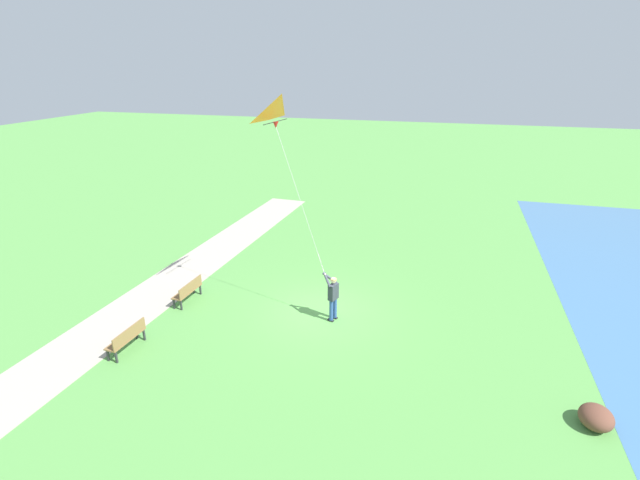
{
  "coord_description": "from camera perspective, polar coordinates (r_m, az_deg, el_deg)",
  "views": [
    {
      "loc": [
        -4.04,
        14.77,
        8.94
      ],
      "look_at": [
        -0.28,
        1.2,
        3.44
      ],
      "focal_mm": 25.84,
      "sensor_mm": 36.0,
      "label": 1
    }
  ],
  "objects": [
    {
      "name": "ground_plane",
      "position": [
        17.73,
        0.18,
        -8.93
      ],
      "size": [
        120.0,
        120.0,
        0.0
      ],
      "primitive_type": "plane",
      "color": "#569947"
    },
    {
      "name": "walkway_path",
      "position": [
        19.12,
        -22.55,
        -8.31
      ],
      "size": [
        4.14,
        32.08,
        0.02
      ],
      "primitive_type": "cube",
      "rotation": [
        0.0,
        0.0,
        -0.05
      ],
      "color": "#ADA393",
      "rests_on": "ground"
    },
    {
      "name": "person_kite_flyer",
      "position": [
        16.77,
        1.59,
        -6.74
      ],
      "size": [
        0.63,
        0.49,
        1.83
      ],
      "color": "#232328",
      "rests_on": "ground"
    },
    {
      "name": "flying_kite",
      "position": [
        16.31,
        -4.73,
        15.59
      ],
      "size": [
        2.11,
        1.93,
        6.11
      ],
      "color": "orange"
    },
    {
      "name": "lakeside_shrub",
      "position": [
        14.7,
        31.01,
        -18.31
      ],
      "size": [
        0.85,
        0.93,
        0.58
      ],
      "primitive_type": "ellipsoid",
      "color": "brown",
      "rests_on": "ground"
    },
    {
      "name": "park_bench_far_walkway",
      "position": [
        16.6,
        -22.78,
        -11.04
      ],
      "size": [
        0.52,
        1.52,
        0.88
      ],
      "color": "olive",
      "rests_on": "ground"
    },
    {
      "name": "park_bench_near_walkway",
      "position": [
        18.94,
        -15.99,
        -5.97
      ],
      "size": [
        0.52,
        1.52,
        0.88
      ],
      "color": "olive",
      "rests_on": "ground"
    }
  ]
}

